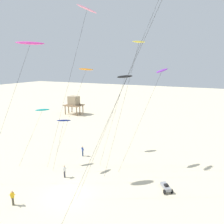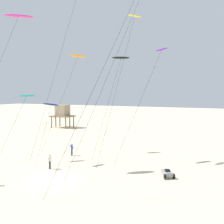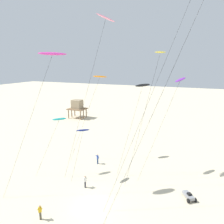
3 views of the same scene
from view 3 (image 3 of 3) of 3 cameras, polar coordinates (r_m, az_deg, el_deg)
ground_plane at (r=26.43m, az=-4.90°, el=-23.95°), size 260.00×260.00×0.00m
kite_yellow at (r=27.45m, az=12.62°, el=14.52°), size 3.94×4.31×17.33m
kite_navy at (r=28.75m, az=-7.81°, el=-4.97°), size 2.06×2.40×7.37m
kite_lime at (r=25.84m, az=20.03°, el=25.94°), size 8.04×7.83×23.06m
kite_black at (r=30.27m, az=8.20°, el=6.97°), size 3.77×3.98×13.13m
kite_pink at (r=30.42m, az=-1.81°, el=23.52°), size 5.69×5.94×22.27m
kite_teal at (r=31.08m, az=-14.05°, el=-1.98°), size 3.61×3.64×8.28m
kite_orange at (r=35.16m, az=-3.36°, el=9.27°), size 4.96×4.90×14.02m
kite_magenta at (r=26.15m, az=-15.81°, el=14.66°), size 6.39×6.24×17.18m
kite_purple at (r=30.26m, az=17.67°, el=7.75°), size 5.11×5.27×14.11m
kite_flyer_nearest at (r=25.29m, az=-18.75°, el=-24.08°), size 0.73×0.73×1.67m
kite_flyer_middle at (r=29.18m, az=-7.24°, el=-17.99°), size 0.72×0.73×1.67m
kite_flyer_furthest at (r=34.96m, az=-3.89°, el=-12.39°), size 0.73×0.73×1.67m
stilt_house at (r=63.16m, az=-9.33°, el=1.71°), size 5.06×4.13×5.41m
beach_buggy at (r=28.71m, az=19.90°, el=-20.38°), size 1.77×2.00×0.82m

